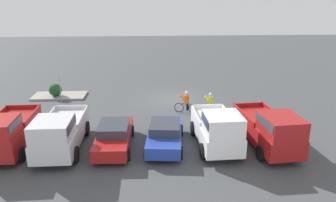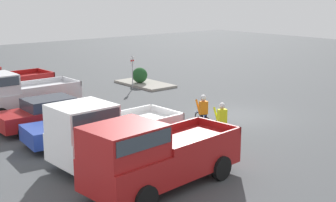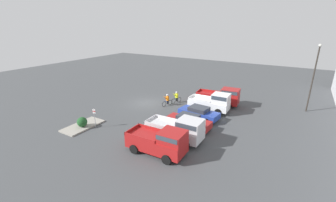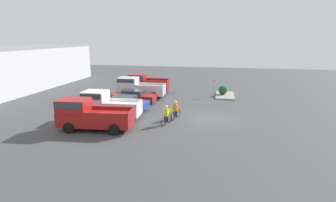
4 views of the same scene
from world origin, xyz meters
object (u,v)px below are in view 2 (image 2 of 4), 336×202
Objects in this scene: pickup_truck_0 at (152,154)px; cyclist_0 at (203,112)px; sedan_1 at (49,113)px; pickup_truck_2 at (15,94)px; sedan_0 at (81,126)px; pickup_truck_1 at (106,132)px; cyclist_1 at (222,121)px; fire_lane_sign at (132,69)px; shrub at (140,75)px.

pickup_truck_0 reaches higher than cyclist_0.
cyclist_0 is at bearing -130.79° from sedan_1.
pickup_truck_2 is at bearing 8.97° from sedan_1.
sedan_0 is 5.64m from pickup_truck_2.
cyclist_1 is (-0.55, -5.32, -0.42)m from pickup_truck_1.
pickup_truck_1 is at bearing 84.05° from cyclist_1.
pickup_truck_1 reaches higher than cyclist_1.
pickup_truck_0 is 16.05m from fire_lane_sign.
sedan_0 is 5.84m from cyclist_1.
cyclist_0 is (-1.76, -5.24, 0.10)m from sedan_0.
cyclist_1 is at bearing -149.62° from pickup_truck_2.
sedan_0 is at bearing 71.41° from cyclist_0.
pickup_truck_0 is at bearing 123.13° from cyclist_0.
shrub is (0.72, -1.11, -0.64)m from fire_lane_sign.
sedan_1 is at bearing 37.96° from cyclist_1.
sedan_1 is 9.59m from fire_lane_sign.
pickup_truck_2 is at bearing 103.92° from fire_lane_sign.
sedan_1 is 10.89m from shrub.
fire_lane_sign is at bearing -46.50° from sedan_0.
cyclist_0 is at bearing -16.41° from cyclist_1.
pickup_truck_2 reaches higher than shrub.
sedan_0 is at bearing -11.01° from pickup_truck_1.
fire_lane_sign is at bearing -17.02° from cyclist_0.
fire_lane_sign is at bearing -39.50° from pickup_truck_1.
fire_lane_sign reaches higher than cyclist_0.
cyclist_0 is 0.76× the size of fire_lane_sign.
pickup_truck_2 reaches higher than fire_lane_sign.
pickup_truck_2 is 3.28× the size of cyclist_0.
cyclist_1 is at bearing 163.07° from fire_lane_sign.
pickup_truck_0 reaches higher than sedan_0.
fire_lane_sign is 2.10× the size of shrub.
cyclist_1 is at bearing -125.26° from sedan_0.
pickup_truck_1 reaches higher than fire_lane_sign.
cyclist_1 is (-8.97, -5.26, -0.39)m from pickup_truck_2.
pickup_truck_1 is 14.96m from shrub.
cyclist_1 is at bearing 159.21° from shrub.
pickup_truck_1 reaches higher than sedan_0.
pickup_truck_0 is 11.24m from pickup_truck_2.
sedan_1 is at bearing 0.93° from sedan_0.
sedan_0 is (2.82, -0.55, -0.50)m from pickup_truck_1.
sedan_0 reaches higher than shrub.
pickup_truck_0 is at bearing 144.76° from shrub.
sedan_0 is at bearing -7.11° from pickup_truck_0.
sedan_0 is (5.65, -0.70, -0.48)m from pickup_truck_0.
cyclist_0 is (-7.36, -5.73, -0.37)m from pickup_truck_2.
pickup_truck_1 is at bearing 174.89° from sedan_1.
cyclist_1 is at bearing 163.59° from cyclist_0.
pickup_truck_1 is 2.91m from sedan_0.
pickup_truck_2 is 10.17m from shrub.
sedan_1 reaches higher than shrub.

